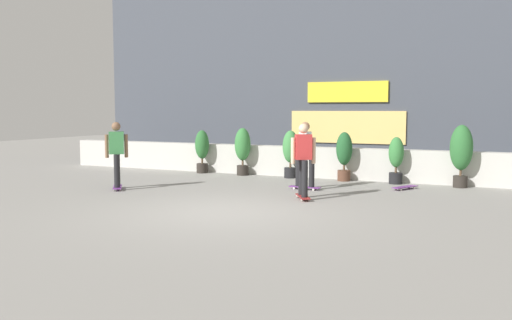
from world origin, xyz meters
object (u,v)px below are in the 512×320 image
at_px(potted_plant_3, 344,153).
at_px(potted_plant_1, 243,148).
at_px(skater_far_right, 117,152).
at_px(skateboard_near_camera, 405,187).
at_px(potted_plant_2, 290,151).
at_px(potted_plant_5, 461,151).
at_px(skater_by_wall_right, 305,152).
at_px(skater_foreground, 303,157).
at_px(potted_plant_0, 202,149).
at_px(potted_plant_4, 396,158).

bearing_deg(potted_plant_3, potted_plant_1, 180.00).
bearing_deg(skater_far_right, skateboard_near_camera, 24.87).
distance_m(potted_plant_2, potted_plant_5, 4.70).
xyz_separation_m(skater_by_wall_right, skater_foreground, (0.47, -1.42, 0.00)).
distance_m(potted_plant_0, skateboard_near_camera, 6.58).
xyz_separation_m(potted_plant_1, potted_plant_5, (6.26, -0.00, 0.12)).
height_order(potted_plant_5, skateboard_near_camera, potted_plant_5).
height_order(potted_plant_2, potted_plant_3, potted_plant_2).
height_order(skater_by_wall_right, skateboard_near_camera, skater_by_wall_right).
distance_m(potted_plant_5, skater_far_right, 8.77).
height_order(potted_plant_2, potted_plant_5, potted_plant_5).
bearing_deg(skater_by_wall_right, potted_plant_4, 47.57).
distance_m(potted_plant_3, skateboard_near_camera, 2.21).
height_order(potted_plant_4, skateboard_near_camera, potted_plant_4).
bearing_deg(potted_plant_0, potted_plant_5, -0.00).
bearing_deg(potted_plant_2, skater_foreground, -64.44).
distance_m(skater_far_right, skateboard_near_camera, 7.30).
height_order(potted_plant_0, potted_plant_5, potted_plant_5).
bearing_deg(potted_plant_3, skater_by_wall_right, -101.86).
height_order(potted_plant_0, potted_plant_2, potted_plant_2).
height_order(skater_by_wall_right, skater_far_right, same).
relative_size(potted_plant_3, skater_far_right, 0.81).
distance_m(skater_foreground, skater_far_right, 4.79).
height_order(skater_by_wall_right, skater_foreground, same).
distance_m(potted_plant_1, potted_plant_5, 6.26).
bearing_deg(potted_plant_4, potted_plant_1, 180.00).
bearing_deg(potted_plant_5, potted_plant_1, 180.00).
relative_size(skater_by_wall_right, skater_foreground, 1.00).
distance_m(potted_plant_0, potted_plant_2, 2.99).
xyz_separation_m(potted_plant_3, skater_foreground, (0.04, -3.46, 0.16)).
bearing_deg(skater_by_wall_right, potted_plant_3, 78.14).
bearing_deg(potted_plant_1, potted_plant_3, -0.00).
bearing_deg(potted_plant_2, potted_plant_5, 0.00).
height_order(potted_plant_3, potted_plant_5, potted_plant_5).
bearing_deg(potted_plant_3, skateboard_near_camera, -27.49).
xyz_separation_m(skater_foreground, skateboard_near_camera, (1.82, 2.50, -0.88)).
xyz_separation_m(potted_plant_4, skater_far_right, (-6.15, -4.01, 0.24)).
height_order(potted_plant_1, potted_plant_3, potted_plant_1).
relative_size(skater_far_right, skateboard_near_camera, 2.12).
relative_size(potted_plant_4, skater_foreground, 0.75).
bearing_deg(skater_far_right, potted_plant_3, 40.38).
xyz_separation_m(potted_plant_0, skater_by_wall_right, (4.18, -2.04, 0.18)).
height_order(potted_plant_3, skater_far_right, skater_far_right).
bearing_deg(potted_plant_0, skater_by_wall_right, -26.02).
distance_m(potted_plant_0, skater_far_right, 4.02).
xyz_separation_m(potted_plant_1, skater_far_right, (-1.54, -4.01, 0.11)).
bearing_deg(skateboard_near_camera, skater_foreground, -126.07).
xyz_separation_m(potted_plant_1, skateboard_near_camera, (5.04, -0.97, -0.77)).
xyz_separation_m(potted_plant_2, skateboard_near_camera, (3.47, -0.97, -0.73)).
bearing_deg(potted_plant_4, potted_plant_3, -180.00).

